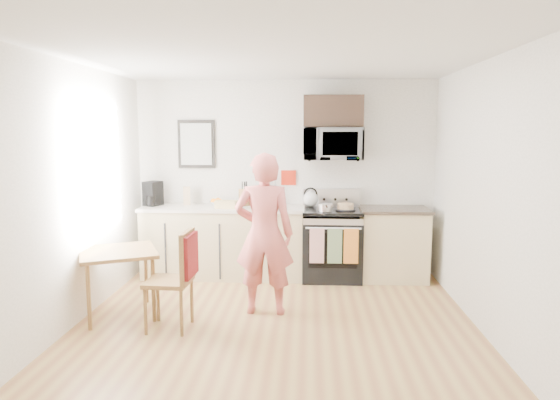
# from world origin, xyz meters

# --- Properties ---
(floor) EXTENTS (4.60, 4.60, 0.00)m
(floor) POSITION_xyz_m (0.00, 0.00, 0.00)
(floor) COLOR #905C37
(floor) RESTS_ON ground
(back_wall) EXTENTS (4.00, 0.04, 2.60)m
(back_wall) POSITION_xyz_m (0.00, 2.30, 1.30)
(back_wall) COLOR beige
(back_wall) RESTS_ON floor
(front_wall) EXTENTS (4.00, 0.04, 2.60)m
(front_wall) POSITION_xyz_m (0.00, -2.30, 1.30)
(front_wall) COLOR beige
(front_wall) RESTS_ON floor
(left_wall) EXTENTS (0.04, 4.60, 2.60)m
(left_wall) POSITION_xyz_m (-2.00, 0.00, 1.30)
(left_wall) COLOR beige
(left_wall) RESTS_ON floor
(right_wall) EXTENTS (0.04, 4.60, 2.60)m
(right_wall) POSITION_xyz_m (2.00, 0.00, 1.30)
(right_wall) COLOR beige
(right_wall) RESTS_ON floor
(ceiling) EXTENTS (4.00, 4.60, 0.04)m
(ceiling) POSITION_xyz_m (0.00, 0.00, 2.60)
(ceiling) COLOR silver
(ceiling) RESTS_ON back_wall
(window) EXTENTS (0.06, 1.40, 1.50)m
(window) POSITION_xyz_m (-1.96, 0.80, 1.55)
(window) COLOR white
(window) RESTS_ON left_wall
(cabinet_left) EXTENTS (2.10, 0.60, 0.90)m
(cabinet_left) POSITION_xyz_m (-0.80, 2.00, 0.45)
(cabinet_left) COLOR tan
(cabinet_left) RESTS_ON floor
(countertop_left) EXTENTS (2.14, 0.64, 0.04)m
(countertop_left) POSITION_xyz_m (-0.80, 2.00, 0.92)
(countertop_left) COLOR beige
(countertop_left) RESTS_ON cabinet_left
(cabinet_right) EXTENTS (0.84, 0.60, 0.90)m
(cabinet_right) POSITION_xyz_m (1.43, 2.00, 0.45)
(cabinet_right) COLOR tan
(cabinet_right) RESTS_ON floor
(countertop_right) EXTENTS (0.88, 0.64, 0.04)m
(countertop_right) POSITION_xyz_m (1.43, 2.00, 0.92)
(countertop_right) COLOR black
(countertop_right) RESTS_ON cabinet_right
(range) EXTENTS (0.76, 0.70, 1.16)m
(range) POSITION_xyz_m (0.63, 1.98, 0.44)
(range) COLOR black
(range) RESTS_ON floor
(microwave) EXTENTS (0.76, 0.51, 0.42)m
(microwave) POSITION_xyz_m (0.63, 2.08, 1.76)
(microwave) COLOR silver
(microwave) RESTS_ON back_wall
(upper_cabinet) EXTENTS (0.76, 0.35, 0.40)m
(upper_cabinet) POSITION_xyz_m (0.63, 2.12, 2.18)
(upper_cabinet) COLOR black
(upper_cabinet) RESTS_ON back_wall
(wall_art) EXTENTS (0.50, 0.04, 0.65)m
(wall_art) POSITION_xyz_m (-1.20, 2.28, 1.75)
(wall_art) COLOR black
(wall_art) RESTS_ON back_wall
(wall_trivet) EXTENTS (0.20, 0.02, 0.20)m
(wall_trivet) POSITION_xyz_m (0.05, 2.28, 1.30)
(wall_trivet) COLOR #A21E0D
(wall_trivet) RESTS_ON back_wall
(person) EXTENTS (0.63, 0.41, 1.71)m
(person) POSITION_xyz_m (-0.14, 0.68, 0.86)
(person) COLOR #C14135
(person) RESTS_ON floor
(dining_table) EXTENTS (0.86, 0.86, 0.70)m
(dining_table) POSITION_xyz_m (-1.65, 0.51, 0.62)
(dining_table) COLOR brown
(dining_table) RESTS_ON floor
(chair) EXTENTS (0.48, 0.43, 0.98)m
(chair) POSITION_xyz_m (-0.89, 0.18, 0.63)
(chair) COLOR brown
(chair) RESTS_ON floor
(knife_block) EXTENTS (0.17, 0.17, 0.22)m
(knife_block) POSITION_xyz_m (-0.53, 2.12, 1.05)
(knife_block) COLOR brown
(knife_block) RESTS_ON countertop_left
(utensil_crock) EXTENTS (0.13, 0.13, 0.40)m
(utensil_crock) POSITION_xyz_m (-0.15, 2.22, 1.10)
(utensil_crock) COLOR #A21E0D
(utensil_crock) RESTS_ON countertop_left
(fruit_bowl) EXTENTS (0.25, 0.25, 0.09)m
(fruit_bowl) POSITION_xyz_m (-0.91, 2.14, 0.98)
(fruit_bowl) COLOR white
(fruit_bowl) RESTS_ON countertop_left
(milk_carton) EXTENTS (0.11, 0.11, 0.24)m
(milk_carton) POSITION_xyz_m (-1.31, 2.12, 1.06)
(milk_carton) COLOR tan
(milk_carton) RESTS_ON countertop_left
(coffee_maker) EXTENTS (0.26, 0.30, 0.32)m
(coffee_maker) POSITION_xyz_m (-1.75, 2.04, 1.09)
(coffee_maker) COLOR black
(coffee_maker) RESTS_ON countertop_left
(bread_bag) EXTENTS (0.29, 0.16, 0.10)m
(bread_bag) POSITION_xyz_m (-0.73, 1.85, 0.99)
(bread_bag) COLOR tan
(bread_bag) RESTS_ON countertop_left
(cake) EXTENTS (0.25, 0.25, 0.08)m
(cake) POSITION_xyz_m (0.80, 1.90, 0.96)
(cake) COLOR black
(cake) RESTS_ON range
(kettle) EXTENTS (0.20, 0.20, 0.26)m
(kettle) POSITION_xyz_m (0.35, 2.17, 1.04)
(kettle) COLOR white
(kettle) RESTS_ON range
(pot) EXTENTS (0.18, 0.31, 0.09)m
(pot) POSITION_xyz_m (0.53, 1.81, 0.97)
(pot) COLOR silver
(pot) RESTS_ON range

